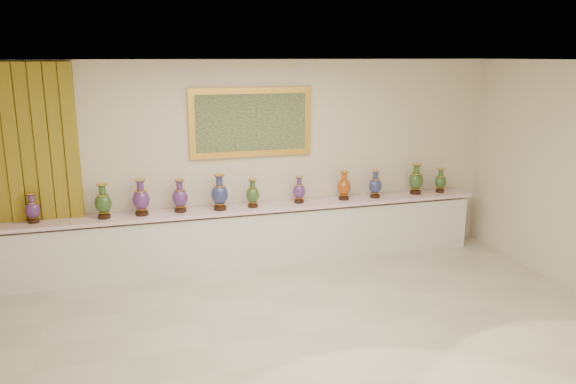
% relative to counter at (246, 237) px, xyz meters
% --- Properties ---
extents(ground, '(8.00, 8.00, 0.00)m').
position_rel_counter_xyz_m(ground, '(0.00, -2.27, -0.44)').
color(ground, beige).
rests_on(ground, ground).
extents(room, '(8.00, 8.00, 8.00)m').
position_rel_counter_xyz_m(room, '(-2.52, 0.17, 1.16)').
color(room, beige).
rests_on(room, ground).
extents(counter, '(7.28, 0.48, 0.90)m').
position_rel_counter_xyz_m(counter, '(0.00, 0.00, 0.00)').
color(counter, white).
rests_on(counter, ground).
extents(vase_1, '(0.23, 0.23, 0.40)m').
position_rel_counter_xyz_m(vase_1, '(-2.85, 0.01, 0.64)').
color(vase_1, black).
rests_on(vase_1, counter).
extents(vase_2, '(0.27, 0.27, 0.48)m').
position_rel_counter_xyz_m(vase_2, '(-1.96, -0.03, 0.68)').
color(vase_2, black).
rests_on(vase_2, counter).
extents(vase_3, '(0.29, 0.29, 0.51)m').
position_rel_counter_xyz_m(vase_3, '(-1.46, -0.02, 0.69)').
color(vase_3, black).
rests_on(vase_3, counter).
extents(vase_4, '(0.26, 0.26, 0.47)m').
position_rel_counter_xyz_m(vase_4, '(-0.93, 0.00, 0.67)').
color(vase_4, black).
rests_on(vase_4, counter).
extents(vase_5, '(0.32, 0.32, 0.52)m').
position_rel_counter_xyz_m(vase_5, '(-0.38, -0.05, 0.70)').
color(vase_5, black).
rests_on(vase_5, counter).
extents(vase_6, '(0.25, 0.25, 0.42)m').
position_rel_counter_xyz_m(vase_6, '(0.11, -0.04, 0.65)').
color(vase_6, black).
rests_on(vase_6, counter).
extents(vase_7, '(0.19, 0.19, 0.41)m').
position_rel_counter_xyz_m(vase_7, '(0.83, 0.01, 0.65)').
color(vase_7, black).
rests_on(vase_7, counter).
extents(vase_8, '(0.24, 0.24, 0.44)m').
position_rel_counter_xyz_m(vase_8, '(1.55, -0.00, 0.66)').
color(vase_8, black).
rests_on(vase_8, counter).
extents(vase_9, '(0.26, 0.26, 0.43)m').
position_rel_counter_xyz_m(vase_9, '(2.06, -0.02, 0.66)').
color(vase_9, black).
rests_on(vase_9, counter).
extents(vase_10, '(0.28, 0.28, 0.49)m').
position_rel_counter_xyz_m(vase_10, '(2.78, 0.02, 0.68)').
color(vase_10, black).
rests_on(vase_10, counter).
extents(vase_11, '(0.20, 0.20, 0.40)m').
position_rel_counter_xyz_m(vase_11, '(3.22, -0.00, 0.64)').
color(vase_11, black).
rests_on(vase_11, counter).
extents(label_card, '(0.10, 0.06, 0.00)m').
position_rel_counter_xyz_m(label_card, '(-1.84, -0.14, 0.47)').
color(label_card, white).
rests_on(label_card, counter).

